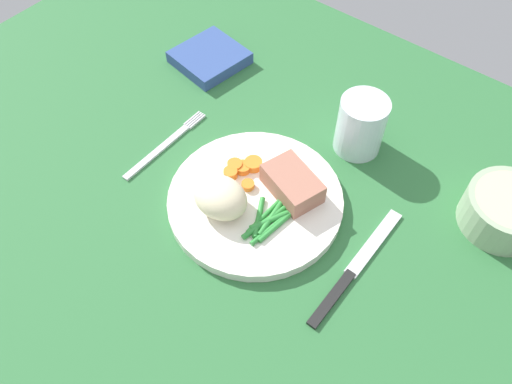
# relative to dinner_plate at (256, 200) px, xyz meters

# --- Properties ---
(dining_table) EXTENTS (1.20, 0.90, 0.02)m
(dining_table) POSITION_rel_dinner_plate_xyz_m (-0.03, -0.00, -0.02)
(dining_table) COLOR #2D6B38
(dining_table) RESTS_ON ground
(dinner_plate) EXTENTS (0.24, 0.24, 0.02)m
(dinner_plate) POSITION_rel_dinner_plate_xyz_m (0.00, 0.00, 0.00)
(dinner_plate) COLOR white
(dinner_plate) RESTS_ON dining_table
(meat_portion) EXTENTS (0.09, 0.08, 0.03)m
(meat_portion) POSITION_rel_dinner_plate_xyz_m (0.03, 0.04, 0.02)
(meat_portion) COLOR #A86B56
(meat_portion) RESTS_ON dinner_plate
(mashed_potatoes) EXTENTS (0.08, 0.06, 0.05)m
(mashed_potatoes) POSITION_rel_dinner_plate_xyz_m (-0.02, -0.04, 0.03)
(mashed_potatoes) COLOR beige
(mashed_potatoes) RESTS_ON dinner_plate
(carrot_slices) EXTENTS (0.05, 0.06, 0.01)m
(carrot_slices) POSITION_rel_dinner_plate_xyz_m (-0.04, 0.02, 0.01)
(carrot_slices) COLOR orange
(carrot_slices) RESTS_ON dinner_plate
(green_beans) EXTENTS (0.05, 0.09, 0.01)m
(green_beans) POSITION_rel_dinner_plate_xyz_m (0.04, -0.02, 0.01)
(green_beans) COLOR #2D8C38
(green_beans) RESTS_ON dinner_plate
(fork) EXTENTS (0.01, 0.17, 0.00)m
(fork) POSITION_rel_dinner_plate_xyz_m (-0.17, -0.00, -0.01)
(fork) COLOR silver
(fork) RESTS_ON dining_table
(knife) EXTENTS (0.02, 0.21, 0.01)m
(knife) POSITION_rel_dinner_plate_xyz_m (0.16, -0.00, -0.01)
(knife) COLOR black
(knife) RESTS_ON dining_table
(water_glass) EXTENTS (0.07, 0.07, 0.09)m
(water_glass) POSITION_rel_dinner_plate_xyz_m (0.05, 0.18, 0.03)
(water_glass) COLOR silver
(water_glass) RESTS_ON dining_table
(salad_bowl) EXTENTS (0.11, 0.11, 0.05)m
(salad_bowl) POSITION_rel_dinner_plate_xyz_m (0.28, 0.18, 0.02)
(salad_bowl) COLOR #99B28C
(salad_bowl) RESTS_ON dining_table
(napkin) EXTENTS (0.12, 0.12, 0.02)m
(napkin) POSITION_rel_dinner_plate_xyz_m (-0.25, 0.18, 0.00)
(napkin) COLOR #334C8C
(napkin) RESTS_ON dining_table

